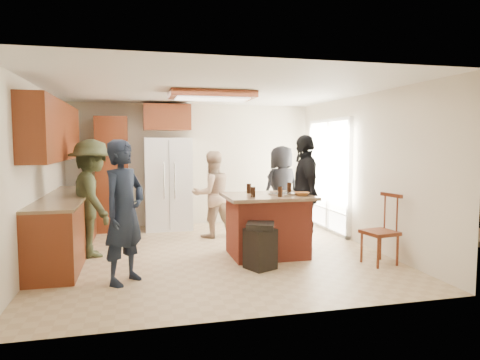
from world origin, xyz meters
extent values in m
plane|color=tan|center=(0.00, 0.00, 0.00)|extent=(5.00, 5.00, 0.00)
plane|color=white|center=(0.00, 0.00, 2.50)|extent=(5.00, 5.00, 0.00)
plane|color=beige|center=(0.00, 2.50, 1.25)|extent=(5.00, 0.00, 5.00)
plane|color=beige|center=(0.00, -2.50, 1.25)|extent=(5.00, 0.00, 5.00)
plane|color=beige|center=(-2.50, 0.00, 1.25)|extent=(0.00, 5.00, 5.00)
plane|color=beige|center=(2.50, 0.00, 1.25)|extent=(0.00, 5.00, 5.00)
cube|color=white|center=(2.48, 1.20, 1.05)|extent=(0.02, 1.60, 2.10)
cube|color=white|center=(2.46, 1.20, 1.05)|extent=(0.08, 1.72, 2.10)
cube|color=maroon|center=(0.00, 0.20, 2.44)|extent=(1.30, 0.70, 0.10)
cube|color=white|center=(0.00, 0.20, 2.38)|extent=(1.10, 0.50, 0.02)
cube|color=olive|center=(4.00, 1.20, -0.05)|extent=(3.00, 3.00, 0.10)
cube|color=#593319|center=(4.70, 1.80, 1.00)|extent=(1.40, 1.60, 2.00)
imported|color=black|center=(-1.31, -1.09, 0.87)|extent=(0.76, 0.79, 1.75)
imported|color=tan|center=(0.17, 1.18, 0.78)|extent=(0.85, 0.65, 1.56)
imported|color=black|center=(1.61, 1.52, 0.82)|extent=(0.93, 0.74, 1.65)
imported|color=black|center=(1.49, 0.04, 0.92)|extent=(0.73, 1.16, 1.84)
imported|color=#30361F|center=(-1.81, 0.30, 0.88)|extent=(0.89, 1.25, 1.76)
cube|color=maroon|center=(-2.20, 0.40, 0.44)|extent=(0.60, 3.00, 0.88)
cube|color=#846B4C|center=(-2.20, 0.40, 0.90)|extent=(0.64, 3.00, 0.04)
cube|color=maroon|center=(-2.33, 0.40, 1.88)|extent=(0.35, 3.00, 0.85)
cube|color=maroon|center=(-1.60, 2.20, 1.10)|extent=(0.60, 0.60, 2.20)
cube|color=maroon|center=(-0.55, 2.20, 2.20)|extent=(0.90, 0.60, 0.50)
cube|color=white|center=(-0.55, 2.12, 0.90)|extent=(0.90, 0.72, 1.80)
cube|color=gray|center=(-0.55, 1.75, 0.90)|extent=(0.01, 0.01, 1.71)
cylinder|color=silver|center=(-0.65, 1.73, 0.99)|extent=(0.02, 0.02, 0.70)
cylinder|color=silver|center=(-0.45, 1.73, 0.99)|extent=(0.02, 0.02, 0.70)
cube|color=#9E3A28|center=(0.75, -0.30, 0.44)|extent=(1.10, 0.85, 0.88)
cube|color=brown|center=(0.75, -0.30, 0.91)|extent=(1.28, 1.03, 0.05)
cube|color=silver|center=(1.00, -0.35, 0.94)|extent=(0.46, 0.39, 0.02)
imported|color=brown|center=(1.20, -0.55, 0.96)|extent=(0.25, 0.25, 0.05)
cylinder|color=black|center=(0.46, -0.53, 1.01)|extent=(0.07, 0.07, 0.15)
cylinder|color=black|center=(0.52, -0.07, 1.01)|extent=(0.07, 0.07, 0.15)
cylinder|color=black|center=(1.19, -0.06, 1.01)|extent=(0.07, 0.07, 0.15)
cylinder|color=black|center=(0.85, -0.60, 1.01)|extent=(0.07, 0.07, 0.15)
cube|color=black|center=(0.45, -0.93, 0.28)|extent=(0.45, 0.45, 0.55)
cube|color=black|center=(0.45, -0.93, 0.59)|extent=(0.46, 0.46, 0.08)
cube|color=maroon|center=(2.15, -1.12, 0.45)|extent=(0.49, 0.49, 0.05)
cylinder|color=maroon|center=(2.01, -1.31, 0.22)|extent=(0.04, 0.04, 0.44)
cylinder|color=maroon|center=(2.34, -1.25, 0.22)|extent=(0.04, 0.04, 0.44)
cylinder|color=maroon|center=(1.95, -0.98, 0.22)|extent=(0.04, 0.04, 0.44)
cylinder|color=maroon|center=(2.29, -0.92, 0.22)|extent=(0.04, 0.04, 0.44)
cube|color=maroon|center=(2.33, -1.08, 0.97)|extent=(0.11, 0.40, 0.05)
cylinder|color=maroon|center=(2.35, -1.20, 0.72)|extent=(0.03, 0.03, 0.50)
cylinder|color=maroon|center=(2.31, -0.97, 0.72)|extent=(0.03, 0.03, 0.50)
camera|label=1|loc=(-1.16, -6.39, 1.71)|focal=32.00mm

